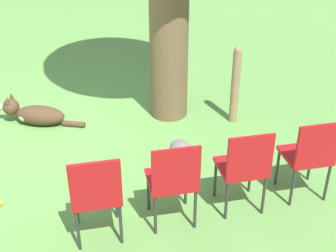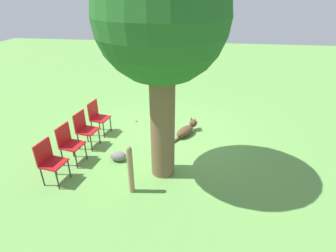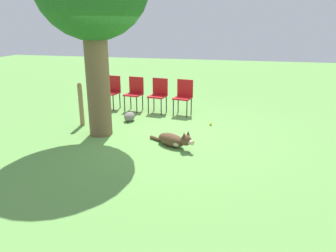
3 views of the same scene
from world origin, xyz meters
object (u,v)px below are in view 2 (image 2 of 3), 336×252
red_chair_1 (84,127)px  tennis_ball (136,121)px  red_chair_2 (69,142)px  red_chair_3 (49,159)px  oak_tree (161,22)px  red_chair_0 (97,115)px  dog (187,130)px  fence_post (131,170)px

red_chair_1 → tennis_ball: 1.85m
red_chair_1 → red_chair_2: (0.06, 0.71, 0.00)m
red_chair_3 → tennis_ball: (-1.00, -2.95, -0.51)m
tennis_ball → red_chair_3: bearing=71.2°
oak_tree → red_chair_0: oak_tree is taller
oak_tree → dog: bearing=-102.4°
red_chair_2 → red_chair_3: 0.71m
oak_tree → red_chair_0: 3.58m
red_chair_0 → tennis_ball: 1.28m
oak_tree → red_chair_1: oak_tree is taller
oak_tree → red_chair_0: size_ratio=4.68×
oak_tree → fence_post: 2.71m
fence_post → red_chair_0: fence_post is taller
red_chair_0 → red_chair_3: 2.13m
fence_post → tennis_ball: fence_post is taller
red_chair_2 → fence_post: bearing=-16.7°
fence_post → tennis_ball: size_ratio=15.37×
dog → red_chair_0: size_ratio=1.13×
oak_tree → red_chair_3: 3.43m
dog → red_chair_3: bearing=163.3°
red_chair_3 → tennis_ball: size_ratio=13.66×
dog → red_chair_0: (2.42, 0.27, 0.40)m
tennis_ball → oak_tree: bearing=117.4°
red_chair_0 → oak_tree: bearing=-27.0°
red_chair_3 → fence_post: bearing=6.2°
dog → red_chair_2: bearing=154.2°
tennis_ball → red_chair_1: bearing=59.9°
red_chair_1 → red_chair_0: bearing=94.6°
red_chair_0 → red_chair_1: 0.71m
red_chair_1 → tennis_ball: bearing=69.1°
dog → red_chair_2: 3.06m
red_chair_1 → red_chair_3: size_ratio=1.00×
dog → tennis_ball: size_ratio=15.38×
dog → tennis_ball: (1.59, -0.57, -0.11)m
fence_post → red_chair_1: fence_post is taller
dog → fence_post: fence_post is taller
red_chair_2 → tennis_ball: 2.49m
red_chair_0 → red_chair_1: same height
oak_tree → red_chair_3: bearing=16.0°
oak_tree → fence_post: (0.51, 0.72, -2.56)m
oak_tree → tennis_ball: bearing=-62.6°
red_chair_2 → red_chair_3: (0.06, 0.71, 0.00)m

